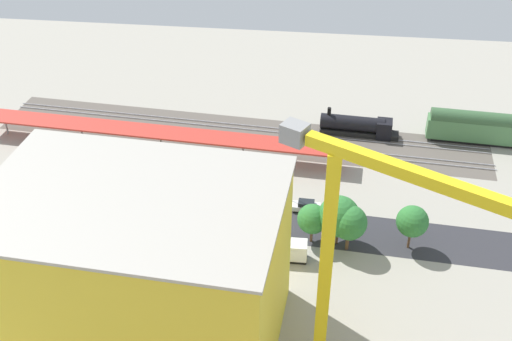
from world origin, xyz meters
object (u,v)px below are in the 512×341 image
(platform_canopy_near, at_px, (160,132))
(box_truck_1, at_px, (273,250))
(parked_car_2, at_px, (204,200))
(parked_car_5, at_px, (70,190))
(parked_car_6, at_px, (27,185))
(street_tree_4, at_px, (339,216))
(construction_building, at_px, (140,272))
(traffic_light, at_px, (289,181))
(parked_car_3, at_px, (162,195))
(locomotive, at_px, (360,126))
(street_tree_0, at_px, (105,199))
(box_truck_0, at_px, (241,250))
(tower_crane, at_px, (349,253))
(street_tree_3, at_px, (412,221))
(passenger_coach, at_px, (480,127))
(parked_car_1, at_px, (254,201))
(parked_car_4, at_px, (116,191))
(street_tree_1, at_px, (312,219))
(parked_car_0, at_px, (306,206))

(platform_canopy_near, relative_size, box_truck_1, 6.77)
(parked_car_2, xyz_separation_m, parked_car_5, (22.65, -0.05, 0.05))
(parked_car_6, bearing_deg, street_tree_4, 171.55)
(construction_building, height_order, traffic_light, construction_building)
(parked_car_3, bearing_deg, locomotive, -143.16)
(platform_canopy_near, bearing_deg, locomotive, -164.97)
(parked_car_3, height_order, parked_car_5, parked_car_5)
(parked_car_3, height_order, street_tree_0, street_tree_0)
(parked_car_2, xyz_separation_m, box_truck_0, (-7.82, 12.37, 1.04))
(parked_car_2, relative_size, tower_crane, 0.14)
(box_truck_1, xyz_separation_m, street_tree_3, (-19.88, -4.72, 3.40))
(traffic_light, bearing_deg, box_truck_1, 84.57)
(platform_canopy_near, distance_m, construction_building, 44.50)
(passenger_coach, height_order, box_truck_1, passenger_coach)
(locomotive, distance_m, tower_crane, 59.34)
(box_truck_0, bearing_deg, platform_canopy_near, -55.82)
(parked_car_1, height_order, street_tree_4, street_tree_4)
(street_tree_0, bearing_deg, parked_car_4, -80.08)
(parked_car_2, bearing_deg, passenger_coach, -152.27)
(platform_canopy_near, bearing_deg, street_tree_1, 142.02)
(parked_car_4, bearing_deg, street_tree_3, 170.87)
(passenger_coach, distance_m, street_tree_3, 35.22)
(street_tree_4, bearing_deg, traffic_light, -47.39)
(tower_crane, bearing_deg, parked_car_3, -47.85)
(locomotive, relative_size, street_tree_1, 2.30)
(parked_car_3, height_order, parked_car_6, parked_car_6)
(box_truck_0, height_order, traffic_light, traffic_light)
(street_tree_1, distance_m, traffic_light, 9.61)
(street_tree_1, bearing_deg, parked_car_4, -13.55)
(parked_car_6, xyz_separation_m, tower_crane, (-52.33, 32.10, 18.89))
(parked_car_3, height_order, traffic_light, traffic_light)
(street_tree_0, bearing_deg, traffic_light, -162.24)
(parked_car_0, bearing_deg, box_truck_0, 55.12)
(parked_car_2, xyz_separation_m, tower_crane, (-21.89, 31.61, 18.98))
(parked_car_0, bearing_deg, street_tree_3, 155.66)
(parked_car_2, xyz_separation_m, street_tree_1, (-17.76, 7.20, 3.54))
(street_tree_1, distance_m, street_tree_3, 14.50)
(street_tree_0, bearing_deg, parked_car_1, -159.85)
(street_tree_3, bearing_deg, parked_car_1, -17.34)
(parked_car_2, distance_m, box_truck_1, 16.98)
(box_truck_1, bearing_deg, construction_building, 48.45)
(box_truck_1, xyz_separation_m, street_tree_0, (26.05, -4.32, 3.74))
(street_tree_4, bearing_deg, parked_car_0, -56.01)
(locomotive, bearing_deg, parked_car_0, 70.49)
(platform_canopy_near, relative_size, passenger_coach, 3.56)
(platform_canopy_near, xyz_separation_m, parked_car_0, (-27.46, 14.97, -2.96))
(parked_car_3, distance_m, box_truck_0, 19.82)
(platform_canopy_near, relative_size, street_tree_0, 8.26)
(street_tree_1, bearing_deg, tower_crane, 99.61)
(street_tree_4, bearing_deg, locomotive, -96.64)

